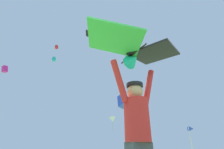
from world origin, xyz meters
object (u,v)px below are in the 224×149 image
at_px(distant_kite_white_low_left, 113,119).
at_px(kite_flyer_person, 138,132).
at_px(held_stunt_kite, 135,50).
at_px(marker_flag, 191,131).
at_px(distant_kite_magenta_low_right, 5,69).
at_px(distant_kite_teal_high_right, 54,59).
at_px(distant_kite_black_mid_left, 90,34).
at_px(distant_kite_red_overhead_distant, 57,47).
at_px(distant_kite_blue_mid_right, 123,101).

bearing_deg(distant_kite_white_low_left, kite_flyer_person, -101.41).
bearing_deg(held_stunt_kite, marker_flag, 47.95).
bearing_deg(distant_kite_magenta_low_right, marker_flag, -42.76).
bearing_deg(distant_kite_teal_high_right, kite_flyer_person, -76.53).
xyz_separation_m(kite_flyer_person, distant_kite_white_low_left, (5.48, 27.18, 4.68)).
bearing_deg(distant_kite_black_mid_left, distant_kite_red_overhead_distant, 111.24).
relative_size(kite_flyer_person, distant_kite_blue_mid_right, 1.25).
xyz_separation_m(distant_kite_magenta_low_right, distant_kite_black_mid_left, (10.86, -9.82, -0.09)).
relative_size(kite_flyer_person, distant_kite_magenta_low_right, 1.92).
xyz_separation_m(kite_flyer_person, distant_kite_red_overhead_distant, (-5.96, 24.39, 17.24)).
height_order(held_stunt_kite, distant_kite_red_overhead_distant, distant_kite_red_overhead_distant).
xyz_separation_m(distant_kite_black_mid_left, marker_flag, (5.02, -4.86, -9.01)).
height_order(kite_flyer_person, distant_kite_blue_mid_right, distant_kite_blue_mid_right).
xyz_separation_m(kite_flyer_person, held_stunt_kite, (0.02, -0.07, 1.22)).
bearing_deg(kite_flyer_person, marker_flag, 47.43).
height_order(distant_kite_red_overhead_distant, distant_kite_black_mid_left, distant_kite_red_overhead_distant).
bearing_deg(distant_kite_red_overhead_distant, distant_kite_magenta_low_right, -138.72).
xyz_separation_m(distant_kite_teal_high_right, marker_flag, (11.73, -24.35, -16.83)).
distance_m(held_stunt_kite, distant_kite_teal_high_right, 34.39).
height_order(distant_kite_teal_high_right, distant_kite_black_mid_left, distant_kite_teal_high_right).
relative_size(distant_kite_blue_mid_right, distant_kite_white_low_left, 0.60).
bearing_deg(held_stunt_kite, distant_kite_red_overhead_distant, 103.74).
height_order(distant_kite_red_overhead_distant, distant_kite_white_low_left, distant_kite_red_overhead_distant).
bearing_deg(marker_flag, distant_kite_teal_high_right, 115.71).
relative_size(distant_kite_white_low_left, marker_flag, 1.46).
height_order(distant_kite_red_overhead_distant, distant_kite_magenta_low_right, distant_kite_red_overhead_distant).
xyz_separation_m(distant_kite_red_overhead_distant, distant_kite_black_mid_left, (5.61, -14.43, -7.66)).
distance_m(kite_flyer_person, distant_kite_blue_mid_right, 14.26).
height_order(distant_kite_white_low_left, distant_kite_teal_high_right, distant_kite_teal_high_right).
xyz_separation_m(distant_kite_red_overhead_distant, distant_kite_teal_high_right, (-1.09, 5.06, 0.16)).
height_order(distant_kite_blue_mid_right, distant_kite_black_mid_left, distant_kite_black_mid_left).
distance_m(distant_kite_blue_mid_right, distant_kite_black_mid_left, 7.37).
height_order(distant_kite_red_overhead_distant, distant_kite_teal_high_right, distant_kite_teal_high_right).
relative_size(distant_kite_white_low_left, distant_kite_black_mid_left, 2.15).
relative_size(distant_kite_teal_high_right, distant_kite_black_mid_left, 0.90).
distance_m(distant_kite_magenta_low_right, distant_kite_teal_high_right, 13.06).
bearing_deg(kite_flyer_person, held_stunt_kite, -72.44).
height_order(kite_flyer_person, distant_kite_red_overhead_distant, distant_kite_red_overhead_distant).
distance_m(distant_kite_magenta_low_right, marker_flag, 23.47).
xyz_separation_m(distant_kite_blue_mid_right, distant_kite_magenta_low_right, (-14.77, 6.63, 5.46)).
bearing_deg(kite_flyer_person, distant_kite_magenta_low_right, 119.54).
xyz_separation_m(held_stunt_kite, distant_kite_teal_high_right, (-7.07, 29.51, 16.18)).
height_order(held_stunt_kite, distant_kite_teal_high_right, distant_kite_teal_high_right).
bearing_deg(distant_kite_teal_high_right, held_stunt_kite, -76.52).
bearing_deg(distant_kite_red_overhead_distant, marker_flag, -61.14).
xyz_separation_m(kite_flyer_person, distant_kite_teal_high_right, (-7.05, 29.44, 17.41)).
bearing_deg(distant_kite_teal_high_right, distant_kite_white_low_left, -10.24).
relative_size(held_stunt_kite, distant_kite_red_overhead_distant, 2.21).
distance_m(kite_flyer_person, held_stunt_kite, 1.23).
height_order(held_stunt_kite, distant_kite_magenta_low_right, distant_kite_magenta_low_right).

